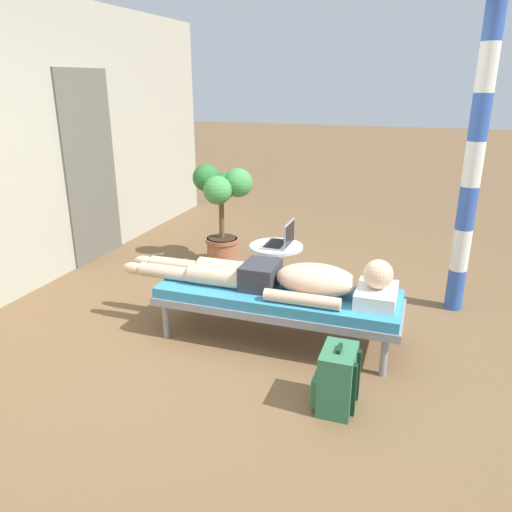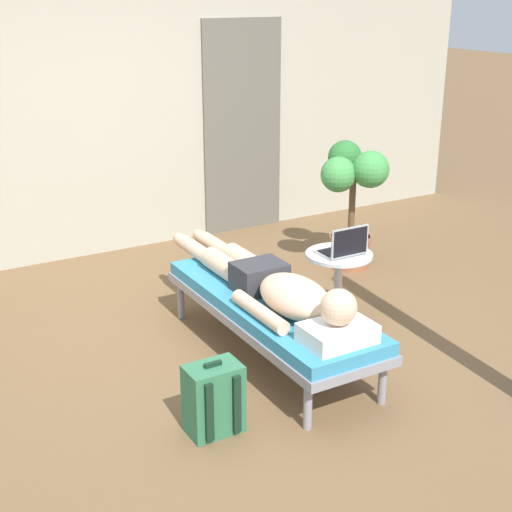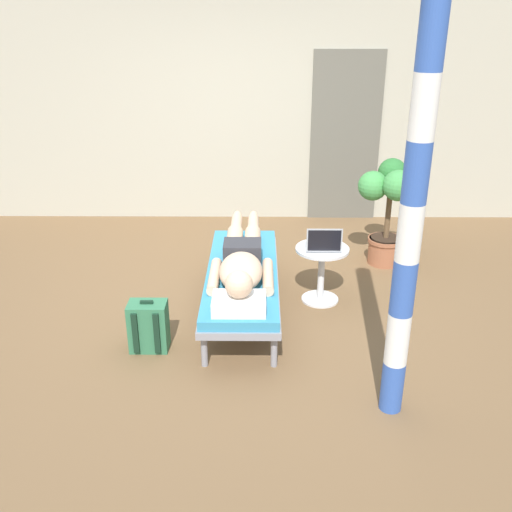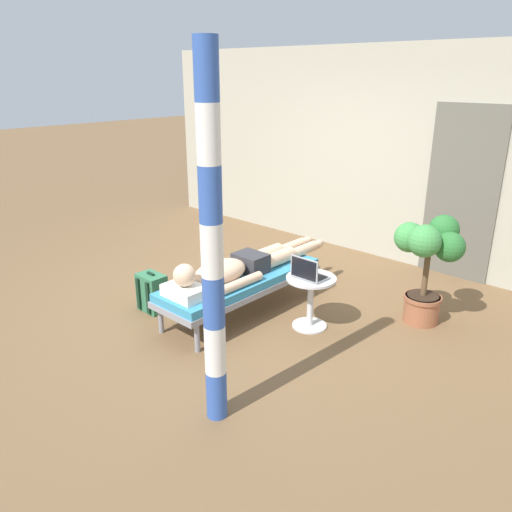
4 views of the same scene
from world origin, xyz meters
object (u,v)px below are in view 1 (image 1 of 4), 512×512
Objects in this scene: backpack at (337,379)px; potted_plant at (222,202)px; side_table at (276,263)px; person_reclining at (285,278)px; porch_post at (473,164)px; laptop at (282,240)px; lounge_chair at (278,298)px.

potted_plant is at bearing 37.09° from backpack.
backpack is (-1.43, -0.82, -0.16)m from side_table.
porch_post is at bearing -50.74° from person_reclining.
laptop is at bearing -130.61° from potted_plant.
porch_post is at bearing -77.97° from side_table.
backpack is (-1.43, -0.77, -0.39)m from laptop.
person_reclining is (0.00, -0.05, 0.17)m from lounge_chair.
potted_plant is at bearing 49.39° from laptop.
potted_plant is 0.42× the size of porch_post.
laptop reaches higher than side_table.
potted_plant reaches higher than person_reclining.
backpack is at bearing -150.18° from side_table.
backpack is at bearing -140.63° from lounge_chair.
lounge_chair is at bearing -165.94° from laptop.
person_reclining is 0.78m from side_table.
laptop is at bearing 28.25° from backpack.
lounge_chair is 0.73× the size of porch_post.
side_table is at bearing 29.82° from backpack.
side_table reaches higher than backpack.
laptop is 1.69m from porch_post.
potted_plant is (0.76, 0.89, 0.10)m from laptop.
lounge_chair is 1.85m from potted_plant.
backpack is at bearing -142.91° from potted_plant.
side_table is at bearing 102.03° from porch_post.
backpack is at bearing -151.75° from laptop.
side_table is at bearing -132.29° from potted_plant.
person_reclining reaches higher than backpack.
lounge_chair is 0.94m from backpack.
porch_post is (1.04, -1.32, 0.93)m from lounge_chair.
person_reclining reaches higher than lounge_chair.
person_reclining is 5.12× the size of backpack.
porch_post is (-0.43, -2.39, 0.60)m from potted_plant.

